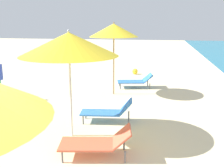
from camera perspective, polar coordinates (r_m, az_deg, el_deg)
umbrella_second at (r=6.61m, az=-8.93°, el=8.15°), size 2.36×2.36×2.65m
lounger_second_shoreside at (r=7.90m, az=-0.83°, el=-5.63°), size 1.52×0.72×0.68m
lounger_second_inland at (r=6.00m, az=-3.14°, el=-11.91°), size 1.61×0.93×0.64m
umbrella_farthest at (r=10.58m, az=0.37°, el=11.07°), size 1.87×1.87×2.80m
lounger_farthest_shoreside at (r=11.96m, az=4.92°, el=0.71°), size 1.61×0.95×0.61m
beach_ball at (r=15.04m, az=4.80°, el=2.62°), size 0.30×0.30×0.30m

